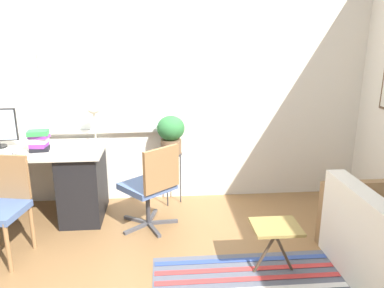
# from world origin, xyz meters

# --- Properties ---
(ground_plane) EXTENTS (14.00, 14.00, 0.00)m
(ground_plane) POSITION_xyz_m (0.00, 0.00, 0.00)
(ground_plane) COLOR olive
(wall_back_with_window) EXTENTS (9.00, 0.12, 2.70)m
(wall_back_with_window) POSITION_xyz_m (-0.01, 0.81, 1.35)
(wall_back_with_window) COLOR white
(wall_back_with_window) RESTS_ON ground_plane
(desk) EXTENTS (1.66, 0.73, 0.76)m
(desk) POSITION_xyz_m (-1.04, 0.36, 0.40)
(desk) COLOR beige
(desk) RESTS_ON ground_plane
(mouse) EXTENTS (0.05, 0.08, 0.04)m
(mouse) POSITION_xyz_m (-1.02, 0.16, 0.78)
(mouse) COLOR slate
(mouse) RESTS_ON desk
(desk_lamp) EXTENTS (0.13, 0.13, 0.38)m
(desk_lamp) POSITION_xyz_m (-0.32, 0.54, 1.03)
(desk_lamp) COLOR #BCB299
(desk_lamp) RESTS_ON desk
(book_stack) EXTENTS (0.21, 0.19, 0.21)m
(book_stack) POSITION_xyz_m (-0.82, 0.28, 0.86)
(book_stack) COLOR black
(book_stack) RESTS_ON desk
(desk_chair_wooden) EXTENTS (0.49, 0.50, 0.86)m
(desk_chair_wooden) POSITION_xyz_m (-1.00, -0.32, 0.47)
(desk_chair_wooden) COLOR olive
(desk_chair_wooden) RESTS_ON ground_plane
(office_chair_swivel) EXTENTS (0.62, 0.62, 0.86)m
(office_chair_swivel) POSITION_xyz_m (0.26, 0.06, 0.45)
(office_chair_swivel) COLOR #47474C
(office_chair_swivel) RESTS_ON ground_plane
(plant_stand) EXTENTS (0.24, 0.24, 0.60)m
(plant_stand) POSITION_xyz_m (0.47, 0.62, 0.52)
(plant_stand) COLOR #333338
(plant_stand) RESTS_ON ground_plane
(potted_plant) EXTENTS (0.30, 0.30, 0.42)m
(potted_plant) POSITION_xyz_m (0.47, 0.62, 0.83)
(potted_plant) COLOR brown
(potted_plant) RESTS_ON plant_stand
(floor_rug_striped) EXTENTS (1.51, 0.71, 0.01)m
(floor_rug_striped) POSITION_xyz_m (1.03, -0.86, 0.00)
(floor_rug_striped) COLOR #565B6B
(floor_rug_striped) RESTS_ON ground_plane
(folding_stool) EXTENTS (0.37, 0.32, 0.42)m
(folding_stool) POSITION_xyz_m (1.25, -0.77, 0.37)
(folding_stool) COLOR olive
(folding_stool) RESTS_ON ground_plane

